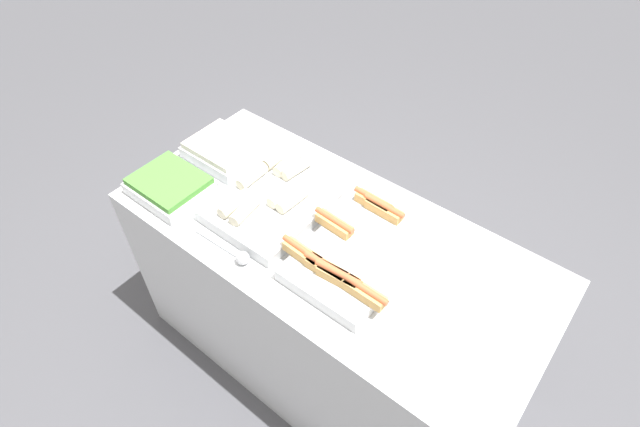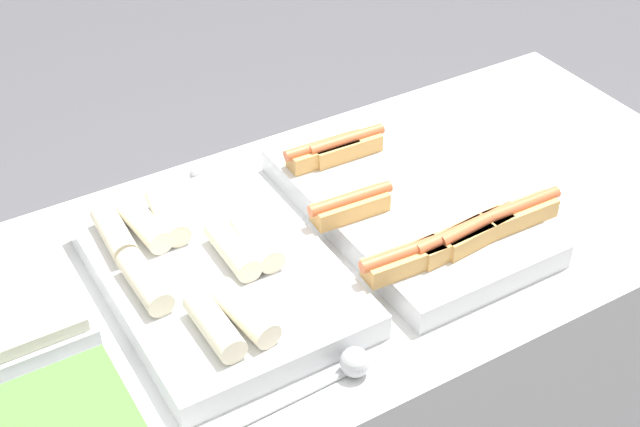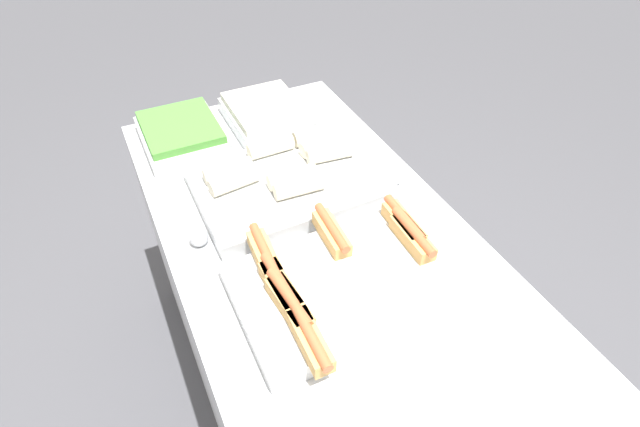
{
  "view_description": "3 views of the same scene",
  "coord_description": "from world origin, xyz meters",
  "views": [
    {
      "loc": [
        0.72,
        -0.96,
        2.21
      ],
      "look_at": [
        -0.05,
        0.0,
        0.95
      ],
      "focal_mm": 28.0,
      "sensor_mm": 36.0,
      "label": 1
    },
    {
      "loc": [
        -0.68,
        -1.06,
        1.92
      ],
      "look_at": [
        -0.05,
        0.0,
        0.95
      ],
      "focal_mm": 50.0,
      "sensor_mm": 36.0,
      "label": 2
    },
    {
      "loc": [
        0.78,
        -0.4,
        1.78
      ],
      "look_at": [
        -0.05,
        0.0,
        0.95
      ],
      "focal_mm": 28.0,
      "sensor_mm": 36.0,
      "label": 3
    }
  ],
  "objects": [
    {
      "name": "tray_side_front",
      "position": [
        -0.62,
        -0.21,
        0.9
      ],
      "size": [
        0.29,
        0.24,
        0.07
      ],
      "color": "silver",
      "rests_on": "counter"
    },
    {
      "name": "ground_plane",
      "position": [
        0.0,
        0.0,
        0.0
      ],
      "size": [
        12.0,
        12.0,
        0.0
      ],
      "primitive_type": "plane",
      "color": "#4C4C51"
    },
    {
      "name": "tray_wraps",
      "position": [
        -0.26,
        0.0,
        0.9
      ],
      "size": [
        0.37,
        0.51,
        0.1
      ],
      "color": "silver",
      "rests_on": "counter"
    },
    {
      "name": "counter",
      "position": [
        0.0,
        0.0,
        0.43
      ],
      "size": [
        1.61,
        0.75,
        0.87
      ],
      "color": "silver",
      "rests_on": "ground_plane"
    },
    {
      "name": "tray_side_back",
      "position": [
        -0.62,
        0.07,
        0.9
      ],
      "size": [
        0.29,
        0.24,
        0.07
      ],
      "color": "silver",
      "rests_on": "counter"
    },
    {
      "name": "serving_spoon_far",
      "position": [
        -0.17,
        0.29,
        0.89
      ],
      "size": [
        0.27,
        0.05,
        0.05
      ],
      "color": "#B2B5BA",
      "rests_on": "counter"
    },
    {
      "name": "serving_spoon_near",
      "position": [
        -0.17,
        -0.29,
        0.89
      ],
      "size": [
        0.26,
        0.05,
        0.05
      ],
      "color": "#B2B5BA",
      "rests_on": "counter"
    },
    {
      "name": "tray_hotdogs",
      "position": [
        0.14,
        -0.01,
        0.9
      ],
      "size": [
        0.42,
        0.55,
        0.1
      ],
      "color": "silver",
      "rests_on": "counter"
    }
  ]
}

